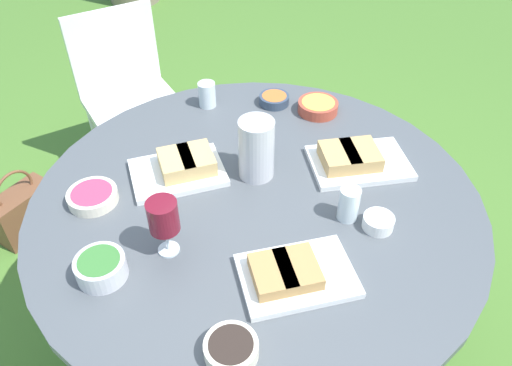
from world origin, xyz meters
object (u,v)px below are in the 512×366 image
(water_pitcher, at_px, (256,149))
(wine_glass, at_px, (163,217))
(handbag, at_px, (24,211))
(dining_table, at_px, (256,220))
(chair_near_left, at_px, (127,87))

(water_pitcher, height_order, wine_glass, water_pitcher)
(water_pitcher, xyz_separation_m, handbag, (-0.20, 1.21, -0.75))
(dining_table, distance_m, wine_glass, 0.39)
(wine_glass, bearing_deg, water_pitcher, -3.96)
(water_pitcher, relative_size, wine_glass, 1.13)
(wine_glass, distance_m, handbag, 1.43)
(dining_table, distance_m, water_pitcher, 0.23)
(handbag, bearing_deg, wine_glass, -99.70)
(chair_near_left, distance_m, wine_glass, 1.41)
(chair_near_left, bearing_deg, water_pitcher, -113.32)
(dining_table, relative_size, handbag, 3.81)
(chair_near_left, relative_size, wine_glass, 4.93)
(water_pitcher, height_order, handbag, water_pitcher)
(dining_table, xyz_separation_m, chair_near_left, (0.56, 1.13, -0.15))
(chair_near_left, xyz_separation_m, handbag, (-0.67, 0.13, -0.40))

